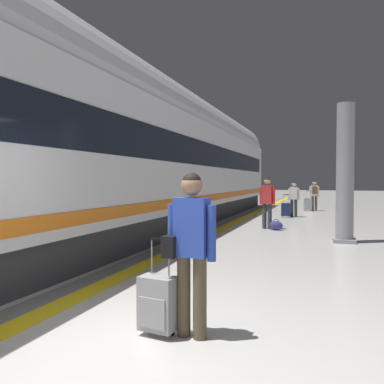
% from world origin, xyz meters
% --- Properties ---
extents(ground_plane, '(120.00, 120.00, 0.00)m').
position_xyz_m(ground_plane, '(0.00, 0.00, 0.00)').
color(ground_plane, silver).
extents(safety_line_strip, '(0.36, 80.00, 0.01)m').
position_xyz_m(safety_line_strip, '(-1.20, 10.00, 0.00)').
color(safety_line_strip, yellow).
rests_on(safety_line_strip, ground).
extents(tactile_edge_band, '(0.54, 80.00, 0.01)m').
position_xyz_m(tactile_edge_band, '(-1.49, 10.00, 0.00)').
color(tactile_edge_band, slate).
rests_on(tactile_edge_band, ground).
extents(high_speed_train, '(2.94, 28.74, 4.97)m').
position_xyz_m(high_speed_train, '(-3.23, 7.35, 2.50)').
color(high_speed_train, '#38383D').
rests_on(high_speed_train, ground).
extents(traveller_foreground, '(0.54, 0.29, 1.70)m').
position_xyz_m(traveller_foreground, '(0.72, 0.42, 0.98)').
color(traveller_foreground, brown).
rests_on(traveller_foreground, ground).
extents(rolling_suitcase_foreground, '(0.40, 0.28, 1.01)m').
position_xyz_m(rolling_suitcase_foreground, '(0.39, 0.34, 0.34)').
color(rolling_suitcase_foreground, '#9E9EA3').
rests_on(rolling_suitcase_foreground, ground).
extents(passenger_near, '(0.53, 0.26, 1.71)m').
position_xyz_m(passenger_near, '(0.23, 9.40, 0.99)').
color(passenger_near, '#383842').
rests_on(passenger_near, ground).
extents(duffel_bag_near, '(0.44, 0.26, 0.36)m').
position_xyz_m(duffel_bag_near, '(0.55, 9.18, 0.15)').
color(duffel_bag_near, navy).
rests_on(duffel_bag_near, ground).
extents(passenger_mid, '(0.50, 0.34, 1.60)m').
position_xyz_m(passenger_mid, '(1.53, 17.65, 0.95)').
color(passenger_mid, brown).
rests_on(passenger_mid, ground).
extents(suitcase_mid, '(0.42, 0.31, 1.07)m').
position_xyz_m(suitcase_mid, '(1.20, 17.38, 0.37)').
color(suitcase_mid, '#9E9EA3').
rests_on(suitcase_mid, ground).
extents(passenger_far, '(0.49, 0.21, 1.56)m').
position_xyz_m(passenger_far, '(0.76, 13.87, 0.90)').
color(passenger_far, '#383842').
rests_on(passenger_far, ground).
extents(suitcase_far, '(0.38, 0.24, 1.01)m').
position_xyz_m(suitcase_far, '(0.44, 13.64, 0.34)').
color(suitcase_far, '#19234C').
rests_on(suitcase_far, ground).
extents(platform_pillar, '(0.56, 0.56, 3.60)m').
position_xyz_m(platform_pillar, '(2.52, 7.33, 1.72)').
color(platform_pillar, gray).
rests_on(platform_pillar, ground).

